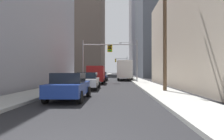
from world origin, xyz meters
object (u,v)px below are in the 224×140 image
object	(u,v)px
sedan_blue	(69,86)
traffic_signal_near_left	(95,54)
sedan_white	(88,81)
sedan_navy	(101,76)
traffic_signal_far_right	(122,63)
traffic_signal_near_right	(125,54)
cargo_van_red	(96,74)
city_bus	(124,70)

from	to	relation	value
sedan_blue	traffic_signal_near_left	distance (m)	16.98
sedan_blue	sedan_white	world-z (taller)	same
sedan_navy	traffic_signal_far_right	xyz separation A→B (m)	(3.83, 26.28, 3.27)
sedan_blue	traffic_signal_far_right	world-z (taller)	traffic_signal_far_right
sedan_navy	traffic_signal_near_right	distance (m)	6.72
sedan_blue	traffic_signal_near_right	distance (m)	17.37
sedan_navy	traffic_signal_near_left	bearing A→B (deg)	-97.02
cargo_van_red	traffic_signal_near_right	distance (m)	5.18
cargo_van_red	sedan_blue	xyz separation A→B (m)	(0.11, -14.48, -0.52)
cargo_van_red	traffic_signal_near_left	distance (m)	3.55
city_bus	sedan_navy	bearing A→B (deg)	-129.33
sedan_white	cargo_van_red	bearing A→B (deg)	91.09
sedan_blue	city_bus	bearing A→B (deg)	81.46
sedan_blue	traffic_signal_near_left	world-z (taller)	traffic_signal_near_left
traffic_signal_near_left	city_bus	bearing A→B (deg)	64.31
sedan_blue	sedan_white	distance (m)	6.33
sedan_white	city_bus	bearing A→B (deg)	78.89
traffic_signal_near_left	traffic_signal_far_right	distance (m)	31.12
sedan_white	traffic_signal_far_right	size ratio (longest dim) A/B	0.71
cargo_van_red	sedan_white	world-z (taller)	cargo_van_red
sedan_navy	traffic_signal_near_left	distance (m)	5.62
city_bus	traffic_signal_near_left	xyz separation A→B (m)	(-4.49, -9.32, 2.12)
sedan_white	sedan_navy	bearing A→B (deg)	90.27
city_bus	traffic_signal_far_right	distance (m)	21.59
traffic_signal_near_left	sedan_blue	bearing A→B (deg)	-87.98
traffic_signal_near_right	traffic_signal_far_right	world-z (taller)	same
cargo_van_red	traffic_signal_far_right	xyz separation A→B (m)	(3.91, 32.98, 2.75)
sedan_white	traffic_signal_near_left	size ratio (longest dim) A/B	0.71
sedan_navy	sedan_white	bearing A→B (deg)	-89.73
city_bus	traffic_signal_near_right	distance (m)	9.57
cargo_van_red	sedan_navy	world-z (taller)	cargo_van_red
traffic_signal_near_right	sedan_white	bearing A→B (deg)	-109.51
sedan_white	traffic_signal_near_left	distance (m)	10.85
traffic_signal_near_left	traffic_signal_far_right	world-z (taller)	same
traffic_signal_near_left	traffic_signal_near_right	world-z (taller)	same
sedan_white	traffic_signal_near_right	xyz separation A→B (m)	(3.66, 10.32, 3.28)
cargo_van_red	traffic_signal_near_left	xyz separation A→B (m)	(-0.47, 2.17, 2.76)
city_bus	sedan_navy	distance (m)	6.30
sedan_navy	traffic_signal_far_right	distance (m)	26.76
sedan_navy	sedan_blue	bearing A→B (deg)	-89.92
traffic_signal_far_right	traffic_signal_near_right	bearing A→B (deg)	-90.19
city_bus	traffic_signal_far_right	size ratio (longest dim) A/B	1.93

